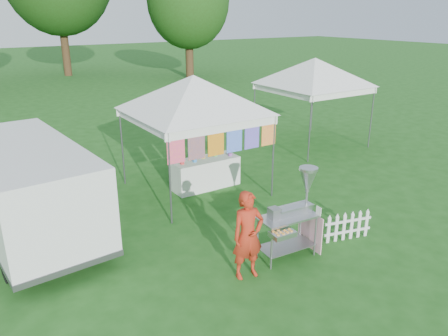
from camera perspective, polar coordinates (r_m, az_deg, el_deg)
ground at (r=9.01m, az=7.52°, el=-9.94°), size 120.00×120.00×0.00m
canopy_main at (r=10.81m, az=-4.03°, el=11.97°), size 4.24×4.24×3.45m
canopy_right at (r=15.33m, az=11.83°, el=13.89°), size 4.24×4.24×3.45m
tree_right at (r=31.76m, az=-4.72°, el=20.96°), size 5.60×5.60×8.42m
donut_cart at (r=8.28m, az=9.42°, el=-4.98°), size 1.28×0.80×1.72m
vendor at (r=7.61m, az=3.14°, el=-8.78°), size 0.63×0.46×1.60m
cargo_van at (r=9.85m, az=-24.34°, el=-2.21°), size 2.22×4.81×1.95m
picket_fence at (r=9.35m, az=15.86°, el=-7.41°), size 1.05×0.29×0.56m
display_table at (r=11.62m, az=-2.48°, el=-0.65°), size 1.80×0.70×0.79m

